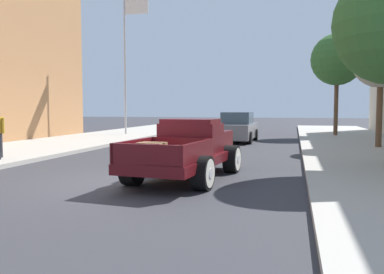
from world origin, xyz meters
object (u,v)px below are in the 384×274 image
(hotrod_truck_maroon, at_px, (190,149))
(street_tree_second, at_px, (381,59))
(flagpole, at_px, (128,49))
(car_background_grey, at_px, (238,128))
(street_tree_third, at_px, (337,60))

(hotrod_truck_maroon, distance_m, street_tree_second, 11.28)
(hotrod_truck_maroon, bearing_deg, flagpole, 118.87)
(street_tree_second, bearing_deg, car_background_grey, 155.95)
(hotrod_truck_maroon, xyz_separation_m, car_background_grey, (-0.29, 11.70, 0.01))
(street_tree_second, relative_size, street_tree_third, 0.80)
(flagpole, bearing_deg, hotrod_truck_maroon, -61.13)
(hotrod_truck_maroon, relative_size, flagpole, 0.55)
(flagpole, xyz_separation_m, street_tree_third, (13.28, 2.09, -0.85))
(car_background_grey, relative_size, street_tree_second, 0.85)
(car_background_grey, height_order, street_tree_third, street_tree_third)
(hotrod_truck_maroon, height_order, street_tree_third, street_tree_third)
(car_background_grey, distance_m, street_tree_third, 8.50)
(hotrod_truck_maroon, height_order, car_background_grey, car_background_grey)
(street_tree_second, xyz_separation_m, street_tree_third, (-1.07, 7.84, 0.92))
(flagpole, distance_m, street_tree_second, 15.56)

